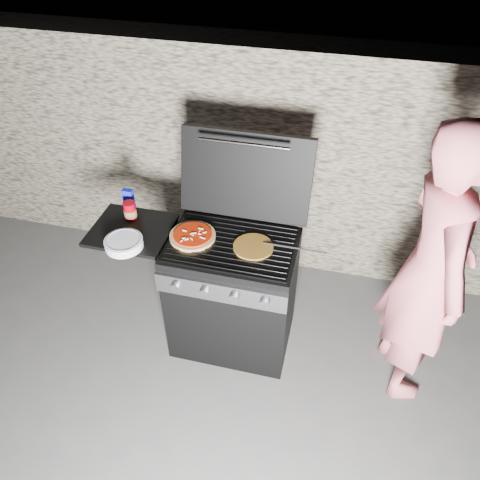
% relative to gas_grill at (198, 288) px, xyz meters
% --- Properties ---
extents(ground, '(50.00, 50.00, 0.00)m').
position_rel_gas_grill_xyz_m(ground, '(0.25, 0.00, -0.46)').
color(ground, '#414141').
extents(stone_wall, '(8.00, 0.35, 1.80)m').
position_rel_gas_grill_xyz_m(stone_wall, '(0.25, 1.05, 0.44)').
color(stone_wall, gray).
rests_on(stone_wall, ground).
extents(gas_grill, '(1.34, 0.79, 0.91)m').
position_rel_gas_grill_xyz_m(gas_grill, '(0.00, 0.00, 0.00)').
color(gas_grill, black).
rests_on(gas_grill, ground).
extents(pizza_topped, '(0.37, 0.37, 0.03)m').
position_rel_gas_grill_xyz_m(pizza_topped, '(-0.00, 0.00, 0.47)').
color(pizza_topped, '#AA8543').
rests_on(pizza_topped, gas_grill).
extents(pizza_plain, '(0.30, 0.30, 0.01)m').
position_rel_gas_grill_xyz_m(pizza_plain, '(0.38, -0.00, 0.46)').
color(pizza_plain, '#B4842C').
rests_on(pizza_plain, gas_grill).
extents(sauce_jar, '(0.08, 0.08, 0.12)m').
position_rel_gas_grill_xyz_m(sauce_jar, '(-0.46, 0.10, 0.51)').
color(sauce_jar, '#98000F').
rests_on(sauce_jar, gas_grill).
extents(blue_carton, '(0.07, 0.04, 0.15)m').
position_rel_gas_grill_xyz_m(blue_carton, '(-0.51, 0.20, 0.52)').
color(blue_carton, '#111CC3').
rests_on(blue_carton, gas_grill).
extents(plate_stack, '(0.28, 0.28, 0.05)m').
position_rel_gas_grill_xyz_m(plate_stack, '(-0.39, -0.17, 0.47)').
color(plate_stack, white).
rests_on(plate_stack, gas_grill).
extents(person, '(0.60, 0.77, 1.87)m').
position_rel_gas_grill_xyz_m(person, '(1.40, 0.00, 0.48)').
color(person, '#DC6774').
rests_on(person, ground).
extents(tongs, '(0.39, 0.09, 0.08)m').
position_rel_gas_grill_xyz_m(tongs, '(0.63, 0.00, 0.50)').
color(tongs, black).
rests_on(tongs, gas_grill).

